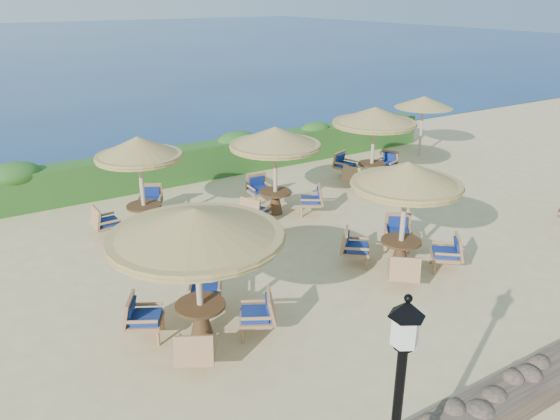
% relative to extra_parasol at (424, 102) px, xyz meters
% --- Properties ---
extents(ground, '(120.00, 120.00, 0.00)m').
position_rel_extra_parasol_xyz_m(ground, '(-7.80, -5.20, -2.17)').
color(ground, '#D9C48A').
rests_on(ground, ground).
extents(sea, '(160.00, 160.00, 0.00)m').
position_rel_extra_parasol_xyz_m(sea, '(-7.80, 64.80, -2.17)').
color(sea, navy).
rests_on(sea, ground).
extents(hedge, '(18.00, 0.90, 1.20)m').
position_rel_extra_parasol_xyz_m(hedge, '(-7.80, 2.00, -1.57)').
color(hedge, '#21501A').
rests_on(hedge, ground).
extents(extra_parasol, '(2.30, 2.30, 2.41)m').
position_rel_extra_parasol_xyz_m(extra_parasol, '(0.00, 0.00, 0.00)').
color(extra_parasol, '#C7B08C').
rests_on(extra_parasol, ground).
extents(cafe_set_0, '(3.26, 3.26, 2.65)m').
position_rel_extra_parasol_xyz_m(cafe_set_0, '(-12.78, -6.97, -0.24)').
color(cafe_set_0, '#C7B08C').
rests_on(cafe_set_0, ground).
extents(cafe_set_1, '(2.60, 2.60, 2.65)m').
position_rel_extra_parasol_xyz_m(cafe_set_1, '(-7.52, -6.85, -0.41)').
color(cafe_set_1, '#C7B08C').
rests_on(cafe_set_1, ground).
extents(cafe_set_3, '(2.59, 2.77, 2.65)m').
position_rel_extra_parasol_xyz_m(cafe_set_3, '(-11.99, -1.36, -0.38)').
color(cafe_set_3, '#C7B08C').
rests_on(cafe_set_3, ground).
extents(cafe_set_4, '(2.77, 2.76, 2.65)m').
position_rel_extra_parasol_xyz_m(cafe_set_4, '(-8.29, -2.32, -0.29)').
color(cafe_set_4, '#C7B08C').
rests_on(cafe_set_4, ground).
extents(cafe_set_5, '(2.87, 2.87, 2.65)m').
position_rel_extra_parasol_xyz_m(cafe_set_5, '(-3.95, -1.61, -0.33)').
color(cafe_set_5, '#C7B08C').
rests_on(cafe_set_5, ground).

